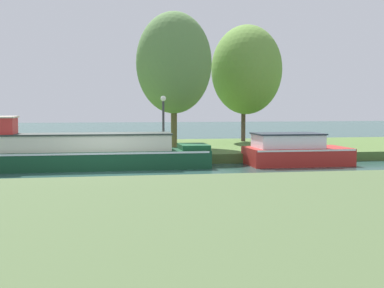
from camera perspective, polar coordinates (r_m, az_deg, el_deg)
ground_plane at (r=18.67m, az=-9.56°, el=-3.15°), size 120.00×120.00×0.00m
riverbank_far at (r=25.61m, az=-9.64°, el=-0.72°), size 72.00×10.00×0.40m
riverbank_near at (r=9.76m, az=-9.31°, el=-8.70°), size 72.00×10.00×0.40m
forest_barge at (r=19.82m, az=-12.58°, el=-0.95°), size 9.95×1.93×2.02m
red_narrowboat at (r=21.23m, az=11.40°, el=-0.80°), size 4.13×2.23×1.30m
willow_tree_left at (r=24.77m, az=-2.03°, el=9.07°), size 3.65×3.26×6.53m
willow_tree_centre at (r=28.62m, az=6.10°, el=8.26°), size 3.83×4.79×6.47m
lamp_post at (r=21.99m, az=-3.23°, el=3.16°), size 0.24×0.24×2.44m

